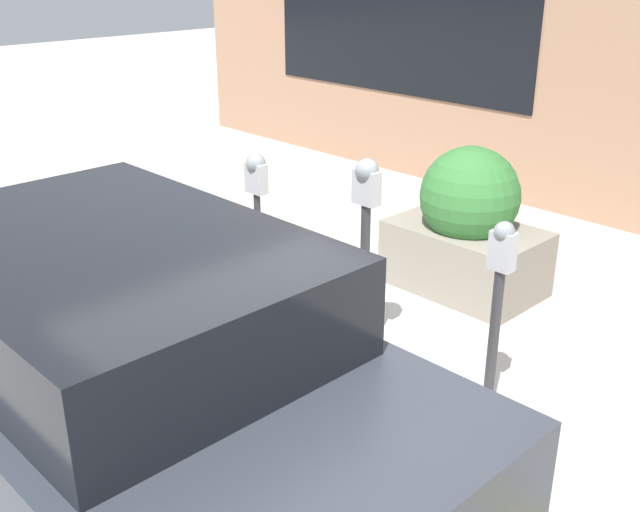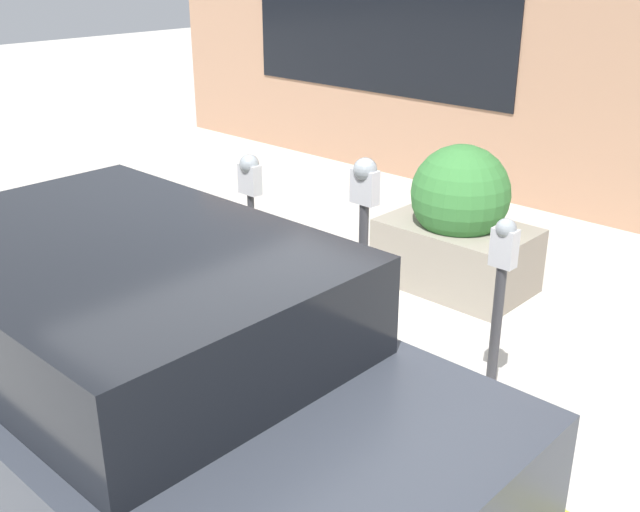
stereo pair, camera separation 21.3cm
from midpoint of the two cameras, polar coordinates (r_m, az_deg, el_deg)
The scene contains 8 objects.
ground_plane at distance 5.17m, azimuth -2.44°, elevation -9.58°, with size 40.00×40.00×0.00m, color beige.
curb_strip at distance 5.11m, azimuth -3.09°, elevation -9.73°, with size 13.50×0.16×0.04m.
building_facade at distance 8.18m, azimuth 21.19°, elevation 16.27°, with size 13.50×0.17×4.10m.
parking_meter_nearest at distance 4.58m, azimuth 12.28°, elevation -2.30°, with size 0.15×0.13×1.29m.
parking_meter_second at distance 5.03m, azimuth 2.16°, elevation 2.82°, with size 0.19×0.16×1.47m.
parking_meter_middle at distance 5.77m, azimuth -6.38°, elevation 4.63°, with size 0.18×0.15×1.30m.
planter_box at distance 6.44m, azimuth 9.54°, elevation 2.32°, with size 1.26×0.83×1.25m.
parked_car_front at distance 4.11m, azimuth -17.03°, elevation -7.28°, with size 4.36×1.84×1.45m.
Camera 2 is at (-3.07, 3.12, 2.74)m, focal length 42.00 mm.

